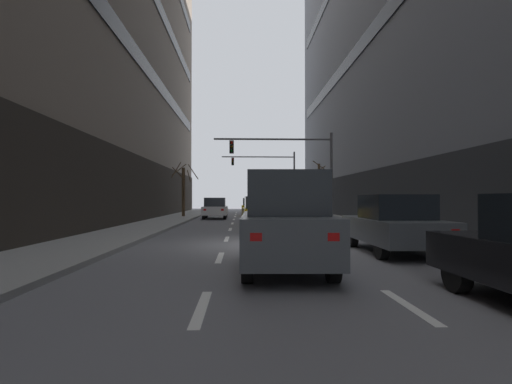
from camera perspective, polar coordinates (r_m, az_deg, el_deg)
ground_plane at (r=14.02m, az=1.83°, el=-7.45°), size 120.00×120.00×0.00m
sidewalk_left at (r=14.90m, az=-22.46°, el=-6.72°), size 3.05×80.00×0.14m
sidewalk_right at (r=15.66m, az=24.86°, el=-6.43°), size 3.05×80.00×0.14m
lane_stripe_l1_s2 at (r=6.14m, az=-7.71°, el=-15.89°), size 0.16×2.00×0.01m
lane_stripe_l1_s3 at (r=11.03m, az=-5.13°, el=-9.20°), size 0.16×2.00×0.01m
lane_stripe_l1_s4 at (r=15.99m, az=-4.17°, el=-6.63°), size 0.16×2.00×0.01m
lane_stripe_l1_s5 at (r=20.97m, az=-3.66°, el=-5.28°), size 0.16×2.00×0.01m
lane_stripe_l1_s6 at (r=25.96m, az=-3.36°, el=-4.45°), size 0.16×2.00×0.01m
lane_stripe_l1_s7 at (r=30.95m, az=-3.15°, el=-3.89°), size 0.16×2.00×0.01m
lane_stripe_l1_s8 at (r=35.94m, az=-3.00°, el=-3.48°), size 0.16×2.00×0.01m
lane_stripe_l1_s9 at (r=40.94m, az=-2.89°, el=-3.17°), size 0.16×2.00×0.01m
lane_stripe_l1_s10 at (r=45.93m, az=-2.80°, el=-2.93°), size 0.16×2.00×0.01m
lane_stripe_l2_s2 at (r=6.59m, az=20.74°, el=-14.79°), size 0.16×2.00×0.01m
lane_stripe_l2_s3 at (r=11.29m, az=10.73°, el=-9.00°), size 0.16×2.00×0.01m
lane_stripe_l2_s4 at (r=16.17m, az=6.78°, el=-6.57°), size 0.16×2.00×0.01m
lane_stripe_l2_s5 at (r=21.11m, az=4.68°, el=-5.25°), size 0.16×2.00×0.01m
lane_stripe_l2_s6 at (r=26.07m, az=3.38°, el=-4.43°), size 0.16×2.00×0.01m
lane_stripe_l2_s7 at (r=31.04m, az=2.50°, el=-3.88°), size 0.16×2.00×0.01m
lane_stripe_l2_s8 at (r=36.02m, az=1.87°, el=-3.47°), size 0.16×2.00×0.01m
lane_stripe_l2_s9 at (r=41.01m, az=1.39°, el=-3.17°), size 0.16×2.00×0.01m
lane_stripe_l2_s10 at (r=46.00m, az=1.01°, el=-2.93°), size 0.16×2.00×0.01m
car_driving_0 at (r=32.15m, az=-5.78°, el=-2.32°), size 1.89×4.46×1.66m
car_driving_1 at (r=9.00m, az=4.06°, el=-4.25°), size 1.99×4.49×2.15m
taxi_driving_2 at (r=24.22m, az=0.41°, el=-2.70°), size 2.07×4.65×1.91m
taxi_driving_3 at (r=37.47m, az=-0.63°, el=-2.14°), size 1.86×4.41×1.83m
car_parked_1 at (r=12.54m, az=18.88°, el=-4.32°), size 1.91×4.55×1.70m
traffic_signal_0 at (r=26.65m, az=5.50°, el=4.56°), size 7.82×0.35×5.79m
traffic_signal_1 at (r=45.19m, az=2.43°, el=2.98°), size 8.21×0.35×6.72m
street_tree_0 at (r=34.17m, az=-10.24°, el=0.38°), size 2.22×2.21×4.59m
street_tree_1 at (r=35.41m, az=8.93°, el=0.74°), size 2.00×2.18×4.74m
pedestrian_0 at (r=29.10m, az=9.95°, el=-1.83°), size 0.26×0.52×1.71m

